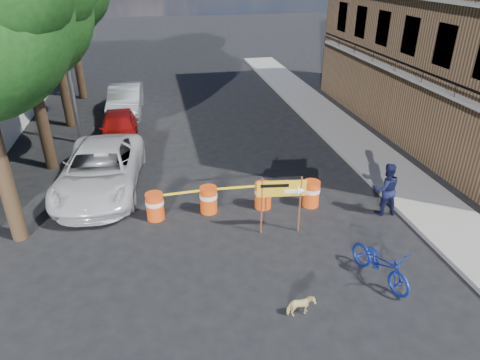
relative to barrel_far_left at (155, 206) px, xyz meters
name	(u,v)px	position (x,y,z in m)	size (l,w,h in m)	color
ground	(257,250)	(2.80, -2.30, -0.47)	(120.00, 120.00, 0.00)	black
sidewalk_east	(364,150)	(9.00, 3.70, -0.40)	(2.40, 40.00, 0.15)	gray
tree_mid_a	(19,7)	(-3.94, 4.71, 5.53)	(5.25, 5.00, 8.68)	#332316
streetlamp	(65,44)	(-3.14, 7.20, 3.90)	(1.25, 0.18, 8.00)	gray
barrel_far_left	(155,206)	(0.00, 0.00, 0.00)	(0.58, 0.58, 0.90)	#DA3E0C
barrel_mid_left	(209,199)	(1.73, 0.10, 0.00)	(0.58, 0.58, 0.90)	#DA3E0C
barrel_mid_right	(263,195)	(3.54, 0.03, 0.00)	(0.58, 0.58, 0.90)	#DA3E0C
barrel_far_right	(311,193)	(5.15, -0.17, 0.00)	(0.58, 0.58, 0.90)	#DA3E0C
detour_sign	(288,192)	(3.87, -1.54, 0.90)	(1.45, 0.34, 1.87)	#592D19
pedestrian	(386,189)	(7.30, -1.10, 0.42)	(0.86, 0.67, 1.78)	black
bicycle	(384,248)	(5.60, -4.12, 0.53)	(0.70, 1.05, 2.01)	#142AA2
dog	(301,306)	(3.20, -4.95, -0.20)	(0.29, 0.64, 0.54)	#E7D584
suv_white	(100,170)	(-1.83, 2.36, 0.33)	(2.65, 5.76, 1.60)	silver
sedan_red	(119,128)	(-1.43, 6.95, 0.22)	(1.63, 4.06, 1.38)	maroon
sedan_silver	(125,100)	(-1.30, 11.05, 0.30)	(1.63, 4.69, 1.54)	#A9ABB0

